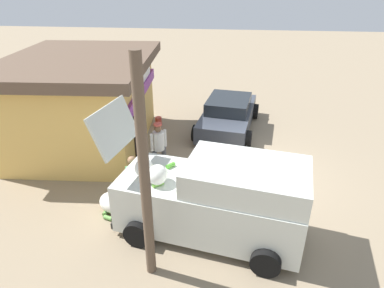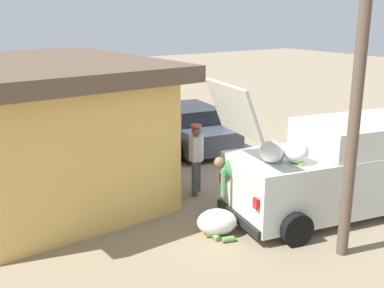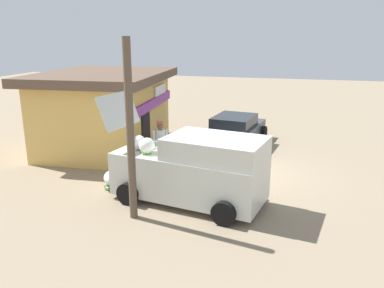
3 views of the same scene
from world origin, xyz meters
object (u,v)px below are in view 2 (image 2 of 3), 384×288
parked_sedan (187,127)px  unloaded_banana_pile (217,223)px  paint_bucket (104,154)px  vendor_standing (196,155)px  customer_bending (237,181)px  delivery_van (335,169)px  storefront_bar (43,129)px

parked_sedan → unloaded_banana_pile: size_ratio=4.53×
parked_sedan → paint_bucket: 2.88m
parked_sedan → paint_bucket: bearing=88.2°
vendor_standing → unloaded_banana_pile: 2.29m
parked_sedan → customer_bending: customer_bending is taller
delivery_van → customer_bending: 2.13m
delivery_van → customer_bending: bearing=66.5°
parked_sedan → customer_bending: size_ratio=3.21×
storefront_bar → paint_bucket: storefront_bar is taller
paint_bucket → vendor_standing: bearing=-168.1°
delivery_van → customer_bending: delivery_van is taller
storefront_bar → vendor_standing: 3.53m
customer_bending → paint_bucket: 5.41m
customer_bending → paint_bucket: customer_bending is taller
delivery_van → paint_bucket: (6.18, 2.60, -0.82)m
storefront_bar → delivery_van: (-4.29, -4.80, -0.64)m
parked_sedan → paint_bucket: parked_sedan is taller
storefront_bar → unloaded_banana_pile: 4.54m
vendor_standing → parked_sedan: bearing=-30.0°
delivery_van → parked_sedan: (6.09, -0.24, -0.38)m
vendor_standing → paint_bucket: bearing=11.9°
vendor_standing → paint_bucket: 3.83m
vendor_standing → unloaded_banana_pile: bearing=156.6°
storefront_bar → vendor_standing: storefront_bar is taller
delivery_van → paint_bucket: 6.75m
storefront_bar → parked_sedan: 5.45m
unloaded_banana_pile → vendor_standing: bearing=-23.4°
parked_sedan → customer_bending: bearing=157.3°
storefront_bar → paint_bucket: size_ratio=18.53×
vendor_standing → customer_bending: bearing=175.7°
delivery_van → vendor_standing: 3.11m
customer_bending → unloaded_banana_pile: (-0.33, 0.74, -0.61)m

